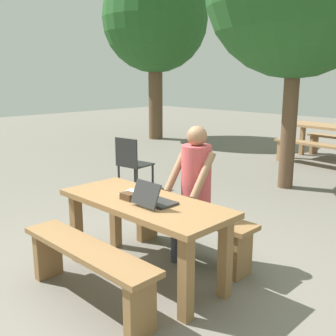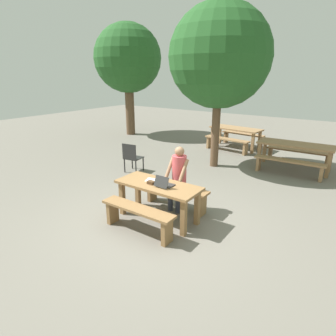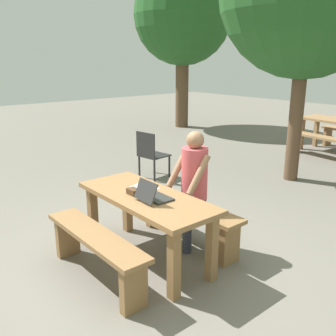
{
  "view_description": "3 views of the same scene",
  "coord_description": "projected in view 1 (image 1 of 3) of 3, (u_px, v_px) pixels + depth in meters",
  "views": [
    {
      "loc": [
        2.48,
        -2.22,
        1.77
      ],
      "look_at": [
        0.05,
        0.25,
        0.97
      ],
      "focal_mm": 43.05,
      "sensor_mm": 36.0,
      "label": 1
    },
    {
      "loc": [
        2.94,
        -3.92,
        2.67
      ],
      "look_at": [
        0.05,
        0.25,
        0.97
      ],
      "focal_mm": 30.34,
      "sensor_mm": 36.0,
      "label": 2
    },
    {
      "loc": [
        2.9,
        -2.14,
        2.05
      ],
      "look_at": [
        0.05,
        0.25,
        0.97
      ],
      "focal_mm": 40.34,
      "sensor_mm": 36.0,
      "label": 3
    }
  ],
  "objects": [
    {
      "name": "bench_far",
      "position": [
        189.0,
        223.0,
        3.97
      ],
      "size": [
        1.44,
        0.3,
        0.48
      ],
      "color": "olive",
      "rests_on": "ground"
    },
    {
      "name": "tree_right",
      "position": [
        155.0,
        20.0,
        10.88
      ],
      "size": [
        2.87,
        2.87,
        4.71
      ],
      "color": "brown",
      "rests_on": "ground"
    },
    {
      "name": "picnic_table_front",
      "position": [
        144.0,
        214.0,
        3.5
      ],
      "size": [
        1.62,
        0.67,
        0.72
      ],
      "color": "olive",
      "rests_on": "ground"
    },
    {
      "name": "small_pouch",
      "position": [
        129.0,
        196.0,
        3.47
      ],
      "size": [
        0.13,
        0.09,
        0.06
      ],
      "color": "#4C331E",
      "rests_on": "picnic_table_front"
    },
    {
      "name": "paper_sheet",
      "position": [
        138.0,
        193.0,
        3.66
      ],
      "size": [
        0.34,
        0.29,
        0.0
      ],
      "rotation": [
        0.0,
        0.0,
        0.29
      ],
      "color": "white",
      "rests_on": "picnic_table_front"
    },
    {
      "name": "picnic_table_rear",
      "position": [
        331.0,
        132.0,
        8.28
      ],
      "size": [
        1.93,
        0.95,
        0.77
      ],
      "rotation": [
        0.0,
        0.0,
        -0.12
      ],
      "color": "#9E754C",
      "rests_on": "ground"
    },
    {
      "name": "ground_plane",
      "position": [
        145.0,
        276.0,
        3.63
      ],
      "size": [
        30.0,
        30.0,
        0.0
      ],
      "primitive_type": "plane",
      "color": "slate"
    },
    {
      "name": "person_seated",
      "position": [
        193.0,
        184.0,
        3.79
      ],
      "size": [
        0.4,
        0.4,
        1.32
      ],
      "color": "#333847",
      "rests_on": "ground"
    },
    {
      "name": "laptop",
      "position": [
        154.0,
        199.0,
        3.32
      ],
      "size": [
        0.29,
        0.3,
        0.21
      ],
      "rotation": [
        0.0,
        0.0,
        3.12
      ],
      "color": "#2D2D2D",
      "rests_on": "picnic_table_front"
    },
    {
      "name": "bench_rear_south",
      "position": [
        313.0,
        149.0,
        7.97
      ],
      "size": [
        1.69,
        0.49,
        0.47
      ],
      "rotation": [
        0.0,
        0.0,
        -0.12
      ],
      "color": "#9E754C",
      "rests_on": "ground"
    },
    {
      "name": "bench_near",
      "position": [
        87.0,
        263.0,
        3.14
      ],
      "size": [
        1.44,
        0.3,
        0.48
      ],
      "color": "olive",
      "rests_on": "ground"
    },
    {
      "name": "plastic_chair",
      "position": [
        132.0,
        163.0,
        6.27
      ],
      "size": [
        0.49,
        0.49,
        0.84
      ],
      "rotation": [
        0.0,
        0.0,
        3.27
      ],
      "color": "#262626",
      "rests_on": "ground"
    }
  ]
}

